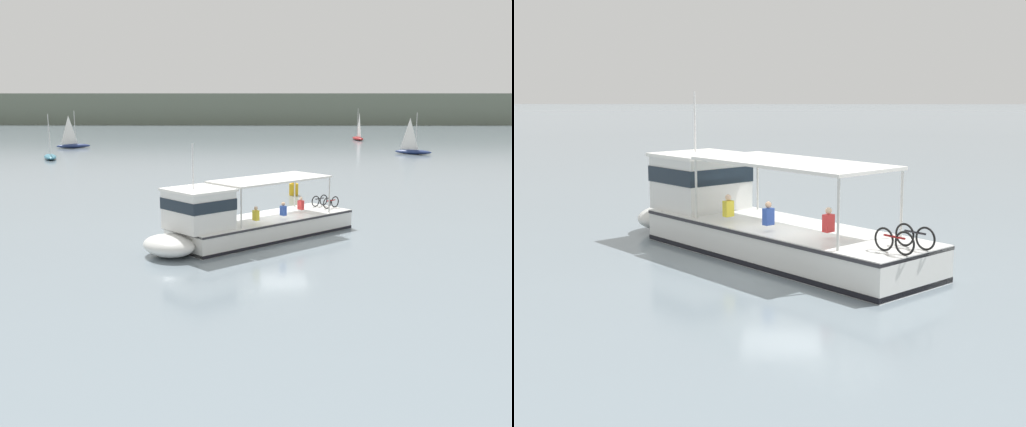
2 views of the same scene
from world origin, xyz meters
The scene contains 2 objects.
ground_plane centered at (0.00, 0.00, 0.00)m, with size 400.00×400.00×0.00m, color gray.
ferry_main centered at (-2.25, -1.05, 1.02)m, with size 11.44×10.88×5.32m.
Camera 2 is at (21.74, 0.04, 5.52)m, focal length 50.69 mm.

